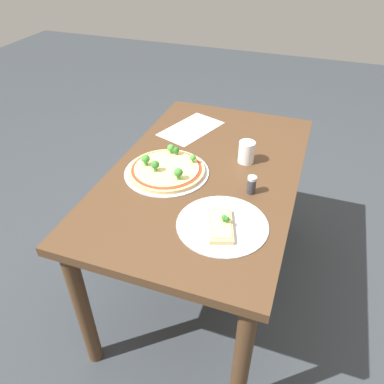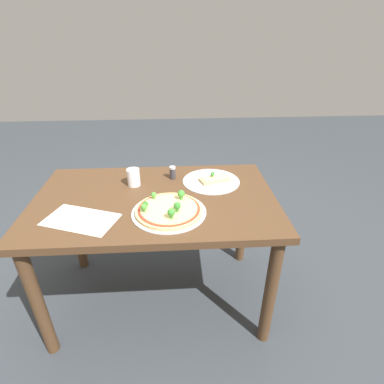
# 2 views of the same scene
# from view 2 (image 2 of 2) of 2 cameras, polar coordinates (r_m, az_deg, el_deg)

# --- Properties ---
(ground_plane) EXTENTS (8.00, 8.00, 0.00)m
(ground_plane) POSITION_cam_2_polar(r_m,az_deg,el_deg) (1.95, -5.79, -19.06)
(ground_plane) COLOR #33383D
(dining_table) EXTENTS (1.21, 0.74, 0.70)m
(dining_table) POSITION_cam_2_polar(r_m,az_deg,el_deg) (1.56, -6.88, -4.11)
(dining_table) COLOR #4C331E
(dining_table) RESTS_ON ground_plane
(pizza_tray_whole) EXTENTS (0.34, 0.34, 0.07)m
(pizza_tray_whole) POSITION_cam_2_polar(r_m,az_deg,el_deg) (1.37, -4.44, -3.39)
(pizza_tray_whole) COLOR #B7B7BC
(pizza_tray_whole) RESTS_ON dining_table
(pizza_tray_slice) EXTENTS (0.31, 0.31, 0.05)m
(pizza_tray_slice) POSITION_cam_2_polar(r_m,az_deg,el_deg) (1.65, 3.92, 2.26)
(pizza_tray_slice) COLOR #B7B7BC
(pizza_tray_slice) RESTS_ON dining_table
(drinking_cup) EXTENTS (0.07, 0.07, 0.09)m
(drinking_cup) POSITION_cam_2_polar(r_m,az_deg,el_deg) (1.62, -11.07, 2.77)
(drinking_cup) COLOR white
(drinking_cup) RESTS_ON dining_table
(condiment_shaker) EXTENTS (0.03, 0.03, 0.07)m
(condiment_shaker) POSITION_cam_2_polar(r_m,az_deg,el_deg) (1.67, -3.73, 3.73)
(condiment_shaker) COLOR #333338
(condiment_shaker) RESTS_ON dining_table
(paper_menu) EXTENTS (0.36, 0.28, 0.00)m
(paper_menu) POSITION_cam_2_polar(r_m,az_deg,el_deg) (1.42, -20.41, -4.93)
(paper_menu) COLOR silver
(paper_menu) RESTS_ON dining_table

